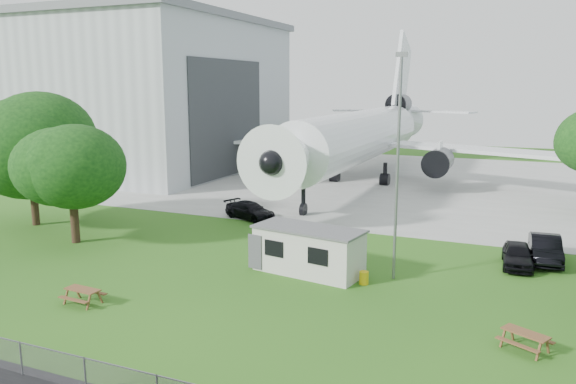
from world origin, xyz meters
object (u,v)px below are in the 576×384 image
at_px(airliner, 363,134).
at_px(site_cabin, 309,250).
at_px(picnic_west, 83,304).
at_px(picnic_east, 524,350).
at_px(hangar, 99,93).

relative_size(airliner, site_cabin, 6.89).
bearing_deg(site_cabin, picnic_west, -134.43).
bearing_deg(airliner, picnic_west, -94.21).
relative_size(airliner, picnic_east, 26.52).
xyz_separation_m(airliner, site_cabin, (5.55, -30.56, -3.96)).
xyz_separation_m(hangar, picnic_east, (52.89, -36.13, -9.41)).
xyz_separation_m(airliner, picnic_east, (16.92, -35.99, -5.27)).
bearing_deg(picnic_east, picnic_west, -143.39).
height_order(hangar, site_cabin, hangar).
distance_m(hangar, site_cabin, 52.27).
height_order(hangar, airliner, hangar).
distance_m(picnic_west, picnic_east, 20.06).
relative_size(hangar, site_cabin, 6.21).
relative_size(hangar, picnic_east, 23.89).
height_order(airliner, picnic_west, airliner).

